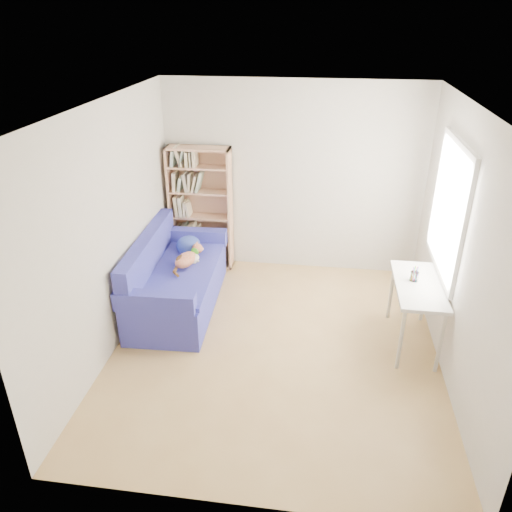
{
  "coord_description": "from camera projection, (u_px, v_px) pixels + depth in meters",
  "views": [
    {
      "loc": [
        0.41,
        -4.49,
        3.37
      ],
      "look_at": [
        -0.29,
        0.52,
        0.85
      ],
      "focal_mm": 35.0,
      "sensor_mm": 36.0,
      "label": 1
    }
  ],
  "objects": [
    {
      "name": "bookshelf",
      "position": [
        201.0,
        213.0,
        6.98
      ],
      "size": [
        0.87,
        0.27,
        1.73
      ],
      "color": "tan",
      "rests_on": "ground"
    },
    {
      "name": "sofa",
      "position": [
        175.0,
        280.0,
        6.18
      ],
      "size": [
        0.96,
        1.91,
        0.93
      ],
      "rotation": [
        0.0,
        0.0,
        0.04
      ],
      "color": "navy",
      "rests_on": "ground"
    },
    {
      "name": "room_shell",
      "position": [
        289.0,
        208.0,
        4.83
      ],
      "size": [
        3.54,
        4.04,
        2.62
      ],
      "color": "silver",
      "rests_on": "ground"
    },
    {
      "name": "pen_cup",
      "position": [
        414.0,
        275.0,
        5.32
      ],
      "size": [
        0.09,
        0.09,
        0.17
      ],
      "color": "white",
      "rests_on": "desk"
    },
    {
      "name": "desk",
      "position": [
        418.0,
        291.0,
        5.32
      ],
      "size": [
        0.49,
        1.06,
        0.75
      ],
      "color": "silver",
      "rests_on": "ground"
    },
    {
      "name": "ground",
      "position": [
        275.0,
        347.0,
        5.54
      ],
      "size": [
        4.0,
        4.0,
        0.0
      ],
      "primitive_type": "plane",
      "color": "tan",
      "rests_on": "ground"
    }
  ]
}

